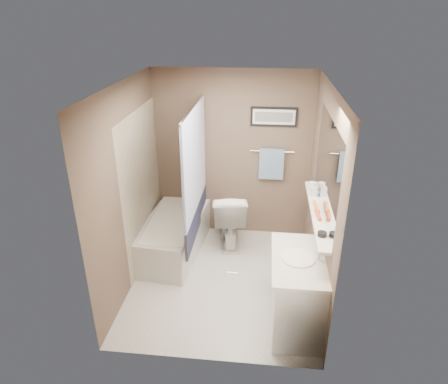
# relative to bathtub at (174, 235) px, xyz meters

# --- Properties ---
(ground) EXTENTS (2.50, 2.50, 0.00)m
(ground) POSITION_rel_bathtub_xyz_m (0.75, -0.60, -0.25)
(ground) COLOR beige
(ground) RESTS_ON ground
(ceiling) EXTENTS (2.20, 2.50, 0.04)m
(ceiling) POSITION_rel_bathtub_xyz_m (0.75, -0.60, 2.13)
(ceiling) COLOR white
(ceiling) RESTS_ON wall_back
(wall_back) EXTENTS (2.20, 0.04, 2.40)m
(wall_back) POSITION_rel_bathtub_xyz_m (0.75, 0.63, 0.95)
(wall_back) COLOR brown
(wall_back) RESTS_ON ground
(wall_front) EXTENTS (2.20, 0.04, 2.40)m
(wall_front) POSITION_rel_bathtub_xyz_m (0.75, -1.83, 0.95)
(wall_front) COLOR brown
(wall_front) RESTS_ON ground
(wall_left) EXTENTS (0.04, 2.50, 2.40)m
(wall_left) POSITION_rel_bathtub_xyz_m (-0.33, -0.60, 0.95)
(wall_left) COLOR brown
(wall_left) RESTS_ON ground
(wall_right) EXTENTS (0.04, 2.50, 2.40)m
(wall_right) POSITION_rel_bathtub_xyz_m (1.83, -0.60, 0.95)
(wall_right) COLOR brown
(wall_right) RESTS_ON ground
(tile_surround) EXTENTS (0.02, 1.55, 2.00)m
(tile_surround) POSITION_rel_bathtub_xyz_m (-0.34, -0.10, 0.75)
(tile_surround) COLOR #BAA88D
(tile_surround) RESTS_ON wall_left
(curtain_rod) EXTENTS (0.02, 1.55, 0.02)m
(curtain_rod) POSITION_rel_bathtub_xyz_m (0.35, -0.10, 1.80)
(curtain_rod) COLOR silver
(curtain_rod) RESTS_ON wall_left
(curtain_upper) EXTENTS (0.03, 1.45, 1.28)m
(curtain_upper) POSITION_rel_bathtub_xyz_m (0.35, -0.10, 1.15)
(curtain_upper) COLOR white
(curtain_upper) RESTS_ON curtain_rod
(curtain_lower) EXTENTS (0.03, 1.45, 0.36)m
(curtain_lower) POSITION_rel_bathtub_xyz_m (0.35, -0.10, 0.33)
(curtain_lower) COLOR #252746
(curtain_lower) RESTS_ON curtain_rod
(mirror) EXTENTS (0.02, 1.60, 1.00)m
(mirror) POSITION_rel_bathtub_xyz_m (1.84, -0.75, 1.37)
(mirror) COLOR silver
(mirror) RESTS_ON wall_right
(shelf) EXTENTS (0.12, 1.60, 0.03)m
(shelf) POSITION_rel_bathtub_xyz_m (1.79, -0.75, 0.85)
(shelf) COLOR silver
(shelf) RESTS_ON wall_right
(towel_bar) EXTENTS (0.60, 0.02, 0.02)m
(towel_bar) POSITION_rel_bathtub_xyz_m (1.30, 0.62, 1.05)
(towel_bar) COLOR silver
(towel_bar) RESTS_ON wall_back
(towel) EXTENTS (0.34, 0.05, 0.44)m
(towel) POSITION_rel_bathtub_xyz_m (1.30, 0.60, 0.87)
(towel) COLOR #9BC4E2
(towel) RESTS_ON towel_bar
(art_frame) EXTENTS (0.62, 0.02, 0.26)m
(art_frame) POSITION_rel_bathtub_xyz_m (1.30, 0.64, 1.53)
(art_frame) COLOR black
(art_frame) RESTS_ON wall_back
(art_mat) EXTENTS (0.56, 0.00, 0.20)m
(art_mat) POSITION_rel_bathtub_xyz_m (1.30, 0.62, 1.53)
(art_mat) COLOR white
(art_mat) RESTS_ON art_frame
(art_image) EXTENTS (0.50, 0.00, 0.13)m
(art_image) POSITION_rel_bathtub_xyz_m (1.30, 0.62, 1.53)
(art_image) COLOR #595959
(art_image) RESTS_ON art_mat
(door) EXTENTS (0.80, 0.02, 2.00)m
(door) POSITION_rel_bathtub_xyz_m (1.30, -1.84, 0.75)
(door) COLOR silver
(door) RESTS_ON wall_front
(door_handle) EXTENTS (0.10, 0.02, 0.02)m
(door_handle) POSITION_rel_bathtub_xyz_m (0.97, -1.79, 0.75)
(door_handle) COLOR silver
(door_handle) RESTS_ON door
(bathtub) EXTENTS (0.84, 1.56, 0.50)m
(bathtub) POSITION_rel_bathtub_xyz_m (0.00, 0.00, 0.00)
(bathtub) COLOR silver
(bathtub) RESTS_ON ground
(tub_rim) EXTENTS (0.56, 1.36, 0.02)m
(tub_rim) POSITION_rel_bathtub_xyz_m (-0.00, 0.00, 0.25)
(tub_rim) COLOR white
(tub_rim) RESTS_ON bathtub
(toilet) EXTENTS (0.57, 0.86, 0.81)m
(toilet) POSITION_rel_bathtub_xyz_m (0.74, 0.31, 0.16)
(toilet) COLOR white
(toilet) RESTS_ON ground
(vanity) EXTENTS (0.51, 0.91, 0.80)m
(vanity) POSITION_rel_bathtub_xyz_m (1.60, -1.26, 0.15)
(vanity) COLOR white
(vanity) RESTS_ON ground
(countertop) EXTENTS (0.54, 0.96, 0.04)m
(countertop) POSITION_rel_bathtub_xyz_m (1.59, -1.26, 0.57)
(countertop) COLOR silver
(countertop) RESTS_ON vanity
(sink_basin) EXTENTS (0.34, 0.34, 0.01)m
(sink_basin) POSITION_rel_bathtub_xyz_m (1.58, -1.26, 0.60)
(sink_basin) COLOR white
(sink_basin) RESTS_ON countertop
(faucet_spout) EXTENTS (0.02, 0.02, 0.10)m
(faucet_spout) POSITION_rel_bathtub_xyz_m (1.78, -1.26, 0.64)
(faucet_spout) COLOR silver
(faucet_spout) RESTS_ON countertop
(faucet_knob) EXTENTS (0.05, 0.05, 0.05)m
(faucet_knob) POSITION_rel_bathtub_xyz_m (1.78, -1.16, 0.62)
(faucet_knob) COLOR white
(faucet_knob) RESTS_ON countertop
(candle_bowl_near) EXTENTS (0.09, 0.09, 0.04)m
(candle_bowl_near) POSITION_rel_bathtub_xyz_m (1.79, -1.26, 0.89)
(candle_bowl_near) COLOR black
(candle_bowl_near) RESTS_ON shelf
(hair_brush_front) EXTENTS (0.06, 0.22, 0.04)m
(hair_brush_front) POSITION_rel_bathtub_xyz_m (1.79, -0.86, 0.89)
(hair_brush_front) COLOR #CB401C
(hair_brush_front) RESTS_ON shelf
(hair_brush_back) EXTENTS (0.06, 0.22, 0.04)m
(hair_brush_back) POSITION_rel_bathtub_xyz_m (1.79, -0.70, 0.89)
(hair_brush_back) COLOR orange
(hair_brush_back) RESTS_ON shelf
(pink_comb) EXTENTS (0.05, 0.16, 0.01)m
(pink_comb) POSITION_rel_bathtub_xyz_m (1.79, -0.55, 0.87)
(pink_comb) COLOR pink
(pink_comb) RESTS_ON shelf
(glass_jar) EXTENTS (0.08, 0.08, 0.10)m
(glass_jar) POSITION_rel_bathtub_xyz_m (1.79, -0.20, 0.92)
(glass_jar) COLOR white
(glass_jar) RESTS_ON shelf
(soap_bottle) EXTENTS (0.08, 0.08, 0.17)m
(soap_bottle) POSITION_rel_bathtub_xyz_m (1.79, -0.35, 0.95)
(soap_bottle) COLOR #999999
(soap_bottle) RESTS_ON shelf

